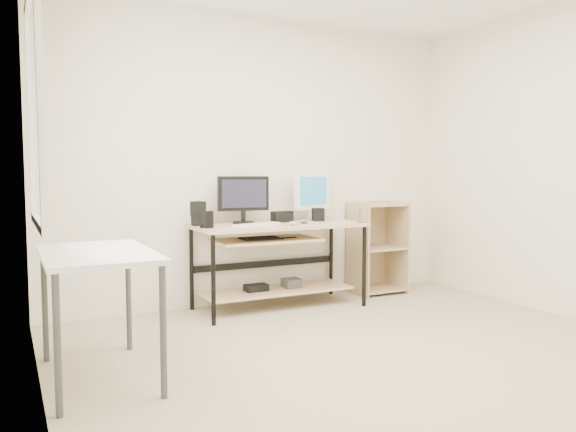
% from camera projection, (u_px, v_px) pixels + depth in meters
% --- Properties ---
extents(room, '(4.01, 4.01, 2.62)m').
position_uv_depth(room, '(375.00, 153.00, 3.38)').
color(room, '#B7AD8D').
rests_on(room, ground).
extents(desk, '(1.50, 0.65, 0.75)m').
position_uv_depth(desk, '(276.00, 248.00, 4.93)').
color(desk, '#D8B689').
rests_on(desk, ground).
extents(side_table, '(0.60, 1.00, 0.75)m').
position_uv_depth(side_table, '(97.00, 265.00, 3.23)').
color(side_table, white).
rests_on(side_table, ground).
extents(shelf_unit, '(0.50, 0.40, 0.90)m').
position_uv_depth(shelf_unit, '(375.00, 247.00, 5.61)').
color(shelf_unit, tan).
rests_on(shelf_unit, ground).
extents(black_monitor, '(0.46, 0.19, 0.42)m').
position_uv_depth(black_monitor, '(243.00, 196.00, 4.92)').
color(black_monitor, black).
rests_on(black_monitor, desk).
extents(white_imac, '(0.43, 0.15, 0.46)m').
position_uv_depth(white_imac, '(312.00, 192.00, 5.28)').
color(white_imac, silver).
rests_on(white_imac, desk).
extents(keyboard, '(0.47, 0.27, 0.02)m').
position_uv_depth(keyboard, '(257.00, 224.00, 4.78)').
color(keyboard, white).
rests_on(keyboard, desk).
extents(mouse, '(0.06, 0.10, 0.03)m').
position_uv_depth(mouse, '(292.00, 223.00, 4.78)').
color(mouse, '#B2B2B7').
rests_on(mouse, desk).
extents(center_speaker, '(0.21, 0.12, 0.10)m').
position_uv_depth(center_speaker, '(282.00, 217.00, 5.07)').
color(center_speaker, black).
rests_on(center_speaker, desk).
extents(speaker_left, '(0.11, 0.11, 0.21)m').
position_uv_depth(speaker_left, '(198.00, 213.00, 4.73)').
color(speaker_left, black).
rests_on(speaker_left, desk).
extents(speaker_right, '(0.12, 0.12, 0.12)m').
position_uv_depth(speaker_right, '(318.00, 214.00, 5.19)').
color(speaker_right, black).
rests_on(speaker_right, desk).
extents(audio_controller, '(0.08, 0.06, 0.14)m').
position_uv_depth(audio_controller, '(208.00, 220.00, 4.52)').
color(audio_controller, black).
rests_on(audio_controller, desk).
extents(volume_puck, '(0.08, 0.08, 0.03)m').
position_uv_depth(volume_puck, '(204.00, 226.00, 4.55)').
color(volume_puck, black).
rests_on(volume_puck, desk).
extents(smartphone, '(0.09, 0.12, 0.01)m').
position_uv_depth(smartphone, '(304.00, 223.00, 4.97)').
color(smartphone, black).
rests_on(smartphone, desk).
extents(coaster, '(0.12, 0.12, 0.01)m').
position_uv_depth(coaster, '(362.00, 223.00, 4.99)').
color(coaster, '#A9834C').
rests_on(coaster, desk).
extents(drinking_glass, '(0.09, 0.09, 0.14)m').
position_uv_depth(drinking_glass, '(362.00, 214.00, 4.99)').
color(drinking_glass, white).
rests_on(drinking_glass, coaster).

